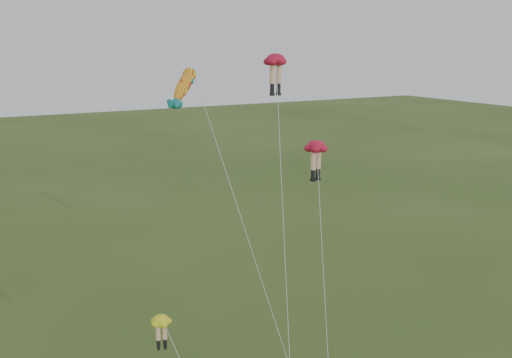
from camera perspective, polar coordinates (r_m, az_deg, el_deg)
legs_kite_red_high at (r=37.30m, az=1.99°, el=11.18°), size 6.78×12.83×18.92m
legs_kite_red_mid at (r=36.92m, az=6.04°, el=2.71°), size 7.11×11.82×13.47m
legs_kite_yellow at (r=26.93m, az=-9.21°, el=-14.57°), size 2.97×2.69×7.58m
fish_kite at (r=35.65m, az=-7.12°, el=9.18°), size 2.92×14.50×18.33m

